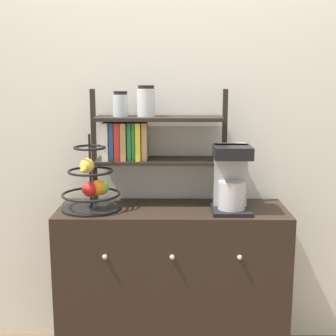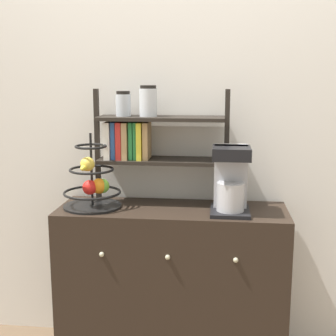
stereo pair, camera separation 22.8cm
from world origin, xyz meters
name	(u,v)px [view 1 (the left image)]	position (x,y,z in m)	size (l,w,h in m)	color
wall_back	(172,106)	(0.00, 0.43, 1.30)	(7.00, 0.05, 2.60)	silver
sideboard	(172,285)	(0.00, 0.19, 0.41)	(1.13, 0.40, 0.81)	black
coffee_maker	(231,178)	(0.28, 0.16, 0.97)	(0.19, 0.22, 0.32)	black
fruit_stand	(92,186)	(-0.39, 0.16, 0.93)	(0.29, 0.29, 0.37)	black
shelf_hutch	(141,135)	(-0.16, 0.29, 1.16)	(0.68, 0.20, 0.60)	black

